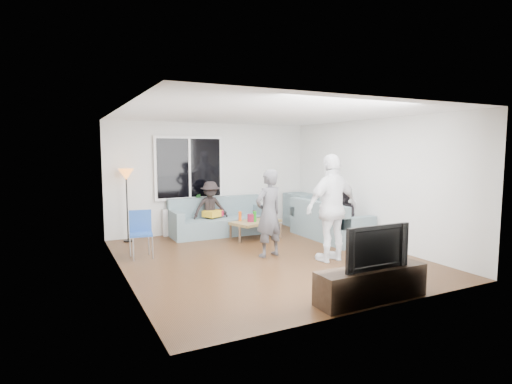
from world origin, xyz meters
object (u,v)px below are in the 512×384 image
sofa_right_section (330,220)px  coffee_table (256,229)px  spectator_right (345,217)px  television (372,246)px  tv_console (371,284)px  player_left (269,213)px  spectator_back (210,208)px  player_right (332,208)px  side_chair (141,235)px  floor_lamp (127,206)px  sofa_back_section (220,216)px

sofa_right_section → coffee_table: (-1.47, 0.76, -0.22)m
spectator_right → television: bearing=-37.6°
sofa_right_section → tv_console: bearing=151.4°
player_left → spectator_right: bearing=172.7°
sofa_right_section → player_left: 2.10m
sofa_right_section → spectator_back: bearing=55.5°
player_right → spectator_right: size_ratio=1.67×
player_left → television: 2.56m
player_right → tv_console: bearing=63.8°
sofa_right_section → television: size_ratio=1.99×
side_chair → spectator_back: bearing=44.3°
side_chair → player_right: (3.00, -1.71, 0.52)m
coffee_table → television: size_ratio=1.10×
television → coffee_table: bearing=85.7°
sofa_right_section → floor_lamp: bearing=67.2°
player_right → coffee_table: bearing=-84.5°
coffee_table → television: 4.07m
player_left → spectator_right: (1.93, 0.22, -0.24)m
coffee_table → side_chair: 2.66m
sofa_back_section → floor_lamp: floor_lamp is taller
sofa_right_section → television: bearing=151.4°
side_chair → spectator_right: spectator_right is taller
sofa_right_section → player_right: bearing=144.0°
side_chair → spectator_right: bearing=-1.5°
sofa_right_section → side_chair: side_chair is taller
floor_lamp → player_right: size_ratio=0.82×
side_chair → player_left: size_ratio=0.53×
sofa_back_section → sofa_right_section: bearing=-36.9°
coffee_table → floor_lamp: (-2.60, 0.95, 0.58)m
sofa_back_section → tv_console: (0.24, -4.77, -0.20)m
sofa_back_section → player_right: 3.17m
coffee_table → player_right: size_ratio=0.58×
spectator_right → player_right: bearing=-52.5°
sofa_back_section → television: (0.24, -4.77, 0.30)m
tv_console → player_right: bearing=68.5°
player_right → tv_console: player_right is taller
sofa_back_section → sofa_right_section: (2.01, -1.51, 0.00)m
sofa_right_section → player_left: player_left is taller
side_chair → player_left: (2.14, -0.95, 0.38)m
player_right → spectator_back: size_ratio=1.52×
player_left → spectator_right: 1.96m
side_chair → spectator_right: (4.07, -0.73, 0.14)m
side_chair → tv_console: 4.19m
floor_lamp → player_left: player_left is taller
sofa_back_section → coffee_table: 0.95m
side_chair → television: bearing=-48.0°
sofa_right_section → floor_lamp: size_ratio=1.28×
sofa_right_section → player_right: player_right is taller
sofa_right_section → side_chair: (-4.07, 0.24, 0.01)m
sofa_back_section → spectator_right: (2.01, -2.01, 0.14)m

